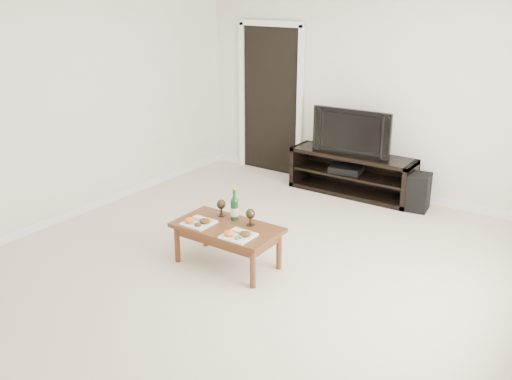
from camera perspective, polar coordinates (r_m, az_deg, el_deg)
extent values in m
plane|color=beige|center=(5.55, -0.68, -8.06)|extent=(5.50, 5.50, 0.00)
cube|color=white|center=(7.45, 11.82, 9.49)|extent=(5.00, 0.04, 2.60)
cube|color=black|center=(8.18, 1.48, 8.87)|extent=(0.90, 0.02, 2.05)
cube|color=black|center=(7.51, 9.55, 1.62)|extent=(1.63, 0.45, 0.55)
imported|color=black|center=(7.35, 9.80, 5.84)|extent=(1.03, 0.19, 0.59)
cube|color=black|center=(7.51, 9.00, 2.07)|extent=(0.44, 0.35, 0.08)
cube|color=black|center=(7.17, 15.73, -0.16)|extent=(0.34, 0.34, 0.45)
cube|color=#5C3119|center=(5.57, -2.87, -5.56)|extent=(1.03, 0.56, 0.42)
cube|color=white|center=(5.53, -5.77, -3.06)|extent=(0.27, 0.27, 0.07)
cube|color=white|center=(5.23, -1.78, -4.36)|extent=(0.27, 0.27, 0.07)
cylinder|color=#103A18|center=(5.54, -2.16, -1.34)|extent=(0.07, 0.07, 0.35)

